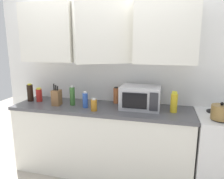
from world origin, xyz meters
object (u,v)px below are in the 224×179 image
object	(u,v)px
kettle	(221,112)
bottle_red_sauce	(39,95)
bottle_soy_dark	(30,93)
knife_block	(57,97)
bottle_blue_cleaner	(85,100)
bottle_spice_jar	(116,95)
bottle_yellow_mustard	(174,102)
bottle_amber_vinegar	(94,105)
bottle_green_oil	(72,96)
microwave	(140,97)

from	to	relation	value
kettle	bottle_red_sauce	distance (m)	2.28
bottle_soy_dark	knife_block	bearing A→B (deg)	-12.02
knife_block	bottle_blue_cleaner	xyz separation A→B (m)	(0.40, -0.01, -0.01)
bottle_soy_dark	bottle_spice_jar	bearing A→B (deg)	9.16
knife_block	bottle_spice_jar	bearing A→B (deg)	21.72
bottle_red_sauce	bottle_yellow_mustard	distance (m)	1.80
bottle_amber_vinegar	bottle_spice_jar	xyz separation A→B (m)	(0.18, 0.40, 0.04)
kettle	bottle_yellow_mustard	bearing A→B (deg)	161.78
bottle_blue_cleaner	kettle	bearing A→B (deg)	-2.76
knife_block	bottle_green_oil	size ratio (longest dim) A/B	1.11
bottle_spice_jar	bottle_yellow_mustard	xyz separation A→B (m)	(0.74, -0.22, 0.01)
bottle_amber_vinegar	bottle_red_sauce	bearing A→B (deg)	166.11
microwave	bottle_spice_jar	xyz separation A→B (m)	(-0.34, 0.15, -0.03)
bottle_amber_vinegar	bottle_soy_dark	size ratio (longest dim) A/B	0.63
knife_block	bottle_yellow_mustard	distance (m)	1.47
bottle_green_oil	bottle_soy_dark	world-z (taller)	bottle_green_oil
knife_block	bottle_blue_cleaner	world-z (taller)	knife_block
kettle	bottle_amber_vinegar	distance (m)	1.39
kettle	bottle_red_sauce	world-z (taller)	kettle
bottle_amber_vinegar	kettle	bearing A→B (deg)	1.09
bottle_soy_dark	kettle	bearing A→B (deg)	-4.24
knife_block	bottle_blue_cleaner	bearing A→B (deg)	-0.82
knife_block	bottle_red_sauce	bearing A→B (deg)	161.49
kettle	microwave	bearing A→B (deg)	166.01
microwave	bottle_yellow_mustard	bearing A→B (deg)	-8.79
bottle_amber_vinegar	bottle_yellow_mustard	distance (m)	0.94
kettle	bottle_blue_cleaner	world-z (taller)	bottle_blue_cleaner
knife_block	kettle	bearing A→B (deg)	-2.36
bottle_amber_vinegar	bottle_spice_jar	bearing A→B (deg)	65.53
bottle_amber_vinegar	bottle_green_oil	size ratio (longest dim) A/B	0.60
bottle_red_sauce	microwave	bearing A→B (deg)	1.04
knife_block	bottle_blue_cleaner	size ratio (longest dim) A/B	1.39
knife_block	bottle_yellow_mustard	world-z (taller)	knife_block
knife_block	bottle_amber_vinegar	bearing A→B (deg)	-11.01
bottle_amber_vinegar	bottle_blue_cleaner	size ratio (longest dim) A/B	0.75
bottle_blue_cleaner	bottle_red_sauce	world-z (taller)	bottle_blue_cleaner
bottle_green_oil	bottle_soy_dark	xyz separation A→B (m)	(-0.66, 0.04, -0.00)
bottle_spice_jar	bottle_soy_dark	size ratio (longest dim) A/B	0.90
bottle_blue_cleaner	bottle_green_oil	distance (m)	0.21
bottle_spice_jar	bottle_green_oil	size ratio (longest dim) A/B	0.86
bottle_green_oil	bottle_red_sauce	world-z (taller)	bottle_green_oil
kettle	bottle_spice_jar	size ratio (longest dim) A/B	0.90
bottle_amber_vinegar	bottle_green_oil	bearing A→B (deg)	155.07
microwave	bottle_soy_dark	distance (m)	1.53
bottle_green_oil	bottle_yellow_mustard	size ratio (longest dim) A/B	1.03
knife_block	bottle_soy_dark	bearing A→B (deg)	167.98
bottle_green_oil	bottle_soy_dark	distance (m)	0.66
kettle	bottle_red_sauce	xyz separation A→B (m)	(-2.27, 0.19, 0.00)
bottle_amber_vinegar	bottle_soy_dark	world-z (taller)	bottle_soy_dark
kettle	knife_block	size ratio (longest dim) A/B	0.70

